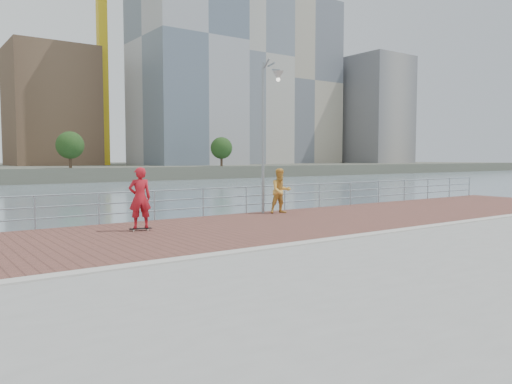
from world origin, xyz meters
TOP-DOWN VIEW (x-y plane):
  - water at (0.00, 0.00)m, footprint 400.00×400.00m
  - seawall at (0.00, -5.00)m, footprint 40.00×24.00m
  - brick_lane at (0.00, 3.60)m, footprint 40.00×6.80m
  - curb at (0.00, 0.00)m, footprint 40.00×0.40m
  - guardrail at (0.00, 7.00)m, footprint 39.06×0.06m
  - street_lamp at (3.58, 6.06)m, footprint 0.44×1.27m
  - skateboard at (-2.49, 4.79)m, footprint 0.71×0.31m
  - skateboarder at (-2.49, 4.79)m, footprint 0.77×0.58m
  - bystander at (4.17, 6.08)m, footprint 1.03×0.88m
  - tower_crane at (27.36, 104.00)m, footprint 47.00×2.00m
  - skyline at (28.06, 104.26)m, footprint 233.00×41.00m

SIDE VIEW (x-z plane):
  - water at x=0.00m, z-range -2.00..-2.00m
  - seawall at x=0.00m, z-range -2.00..0.00m
  - brick_lane at x=0.00m, z-range 0.00..0.02m
  - curb at x=0.00m, z-range 0.00..0.06m
  - skateboard at x=-2.49m, z-range 0.04..0.12m
  - guardrail at x=0.00m, z-range 0.13..1.25m
  - bystander at x=4.17m, z-range 0.02..1.87m
  - skateboarder at x=-2.49m, z-range 0.10..2.02m
  - street_lamp at x=3.58m, z-range 1.26..7.25m
  - skyline at x=28.06m, z-range -5.69..53.68m
  - tower_crane at x=27.36m, z-range 8.15..58.85m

